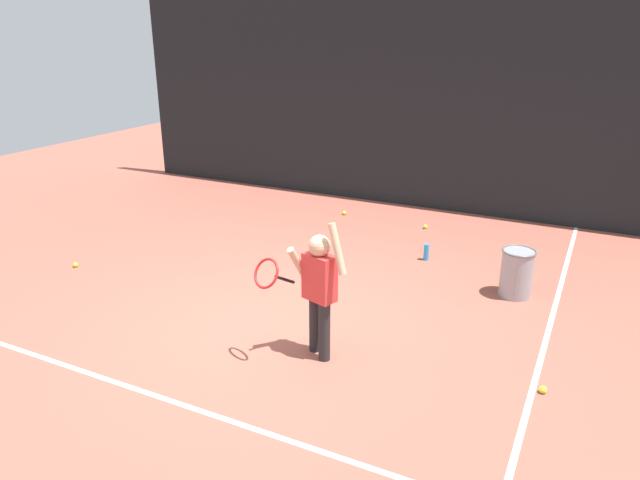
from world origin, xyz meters
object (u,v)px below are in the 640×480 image
water_bottle (426,252)px  tennis_ball_4 (344,213)px  ball_hopper (517,273)px  tennis_ball_2 (543,390)px  tennis_ball_0 (425,227)px  tennis_player (317,285)px  tennis_ball_1 (76,265)px

water_bottle → tennis_ball_4: bearing=143.5°
ball_hopper → tennis_ball_2: ball_hopper is taller
tennis_ball_0 → tennis_ball_2: (2.16, -3.72, 0.00)m
tennis_ball_0 → tennis_ball_2: same height
tennis_player → tennis_ball_2: size_ratio=20.46×
tennis_ball_2 → tennis_ball_4: (-3.55, 3.80, 0.00)m
water_bottle → tennis_ball_1: 4.57m
water_bottle → ball_hopper: bearing=-26.2°
tennis_ball_1 → water_bottle: bearing=29.4°
tennis_player → tennis_ball_1: tennis_player is taller
tennis_ball_1 → tennis_ball_4: same height
ball_hopper → tennis_ball_1: size_ratio=8.52×
ball_hopper → tennis_ball_1: (-5.22, -1.64, -0.26)m
tennis_ball_2 → tennis_ball_4: bearing=133.1°
ball_hopper → water_bottle: ball_hopper is taller
water_bottle → tennis_ball_0: water_bottle is taller
ball_hopper → tennis_ball_1: 5.47m
tennis_player → tennis_ball_2: tennis_player is taller
ball_hopper → tennis_ball_4: ball_hopper is taller
water_bottle → tennis_ball_4: water_bottle is taller
tennis_ball_2 → water_bottle: bearing=125.6°
ball_hopper → water_bottle: size_ratio=2.55×
tennis_player → tennis_ball_0: 4.08m
ball_hopper → tennis_ball_0: 2.46m
tennis_player → tennis_ball_0: tennis_player is taller
tennis_player → ball_hopper: size_ratio=2.40×
tennis_player → tennis_ball_2: bearing=25.9°
tennis_ball_0 → tennis_ball_1: (-3.60, -3.48, 0.00)m
tennis_player → tennis_ball_1: (-3.76, 0.53, -0.69)m
tennis_ball_2 → ball_hopper: bearing=106.1°
tennis_ball_4 → tennis_ball_0: bearing=-3.3°
tennis_ball_1 → tennis_ball_4: 4.19m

